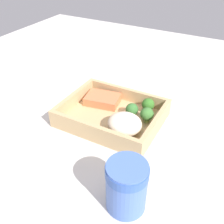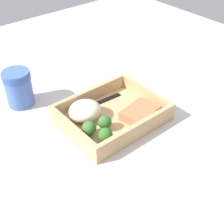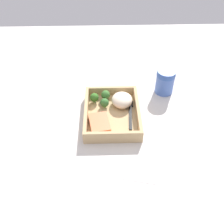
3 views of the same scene
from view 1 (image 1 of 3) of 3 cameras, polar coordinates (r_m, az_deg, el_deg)
The scene contains 11 objects.
ground_plane at distance 72.67cm, azimuth 0.00°, elevation -2.39°, with size 160.00×160.00×2.00cm, color beige.
takeout_tray at distance 71.71cm, azimuth 0.00°, elevation -1.37°, with size 26.08×20.60×1.20cm, color tan.
tray_rim at distance 70.27cm, azimuth 0.00°, elevation 0.24°, with size 26.08×20.60×3.73cm.
salmon_fillet at distance 76.40cm, azimuth -2.05°, elevation 2.76°, with size 9.58×6.81×2.37cm, color #DF7147.
mashed_potatoes at distance 64.92cm, azimuth 2.78°, elevation -2.57°, with size 8.66×8.07×4.79cm, color beige.
broccoli_floret_1 at distance 70.51cm, azimuth 4.35°, elevation 0.53°, with size 3.42×3.42×3.92cm.
broccoli_floret_2 at distance 72.59cm, azimuth 7.86°, elevation 1.58°, with size 3.47×3.47×4.17cm.
broccoli_floret_3 at distance 68.69cm, azimuth 7.62°, elevation -0.51°, with size 3.53×3.53×4.25cm.
fork at distance 66.05cm, azimuth -2.32°, elevation -4.20°, with size 15.88×2.73×0.44cm.
paper_cup at distance 48.49cm, azimuth 3.19°, elevation -15.43°, with size 7.71×7.71×10.44cm.
receipt_slip at distance 79.33cm, azimuth -18.56°, elevation 0.12°, with size 9.18×12.50×0.24cm, color white.
Camera 1 is at (27.49, -50.68, 43.24)cm, focal length 42.00 mm.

